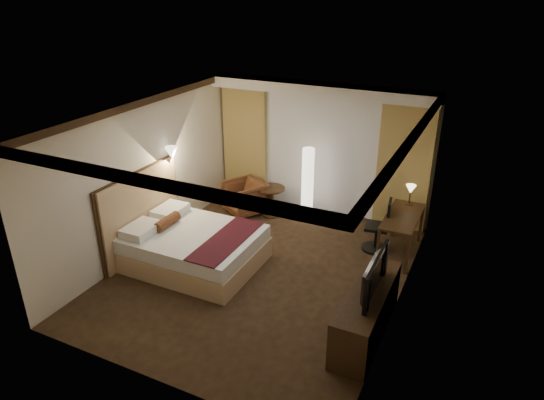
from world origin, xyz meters
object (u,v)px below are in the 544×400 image
at_px(bed, 195,248).
at_px(side_table, 271,201).
at_px(floor_lamp, 308,184).
at_px(office_chair, 377,225).
at_px(desk, 401,235).
at_px(armchair, 245,196).
at_px(dresser, 366,312).
at_px(television, 368,270).

bearing_deg(bed, side_table, 81.57).
xyz_separation_m(floor_lamp, office_chair, (1.59, -0.61, -0.27)).
xyz_separation_m(floor_lamp, desk, (2.01, -0.56, -0.39)).
xyz_separation_m(armchair, office_chair, (2.86, -0.32, 0.11)).
height_order(bed, desk, desk).
bearing_deg(armchair, dresser, -7.74).
xyz_separation_m(desk, television, (0.02, -2.39, 0.64)).
relative_size(bed, dresser, 1.17).
distance_m(office_chair, television, 2.43).
bearing_deg(floor_lamp, bed, -113.78).
distance_m(armchair, side_table, 0.57).
bearing_deg(dresser, side_table, 134.81).
xyz_separation_m(side_table, desk, (2.74, -0.42, 0.07)).
distance_m(side_table, floor_lamp, 0.88).
bearing_deg(office_chair, desk, -1.46).
height_order(bed, office_chair, office_chair).
bearing_deg(armchair, floor_lamp, 43.62).
height_order(floor_lamp, television, floor_lamp).
relative_size(side_table, floor_lamp, 0.40).
xyz_separation_m(bed, side_table, (0.34, 2.30, -0.00)).
distance_m(armchair, television, 4.28).
relative_size(desk, television, 1.21).
distance_m(office_chair, dresser, 2.39).
xyz_separation_m(desk, dresser, (0.05, -2.39, -0.02)).
xyz_separation_m(side_table, dresser, (2.79, -2.81, 0.04)).
bearing_deg(office_chair, television, -87.59).
distance_m(armchair, dresser, 4.26).
distance_m(side_table, dresser, 3.96).
distance_m(bed, armchair, 2.16).
distance_m(bed, television, 3.22).
bearing_deg(armchair, bed, -53.82).
height_order(bed, armchair, armchair).
bearing_deg(side_table, television, -45.50).
xyz_separation_m(armchair, floor_lamp, (1.27, 0.29, 0.38)).
relative_size(armchair, office_chair, 0.77).
relative_size(bed, desk, 1.61).
bearing_deg(floor_lamp, office_chair, -21.04).
distance_m(floor_lamp, television, 3.58).
height_order(office_chair, dresser, office_chair).
xyz_separation_m(bed, office_chair, (2.66, 1.83, 0.19)).
xyz_separation_m(bed, desk, (3.08, 1.88, 0.06)).
xyz_separation_m(desk, office_chair, (-0.42, -0.05, 0.12)).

